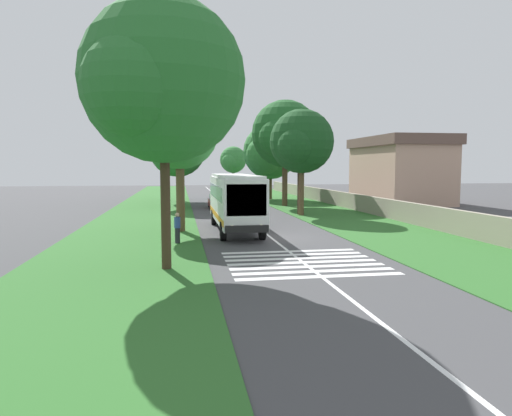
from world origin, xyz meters
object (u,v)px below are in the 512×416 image
object	(u,v)px
roadside_tree_left_2	(177,150)
roadside_tree_right_1	(233,160)
roadside_tree_left_0	(178,141)
pedestrian	(177,228)
coach_bus	(235,199)
trailing_car_0	(218,202)
roadside_building	(399,170)
roadside_tree_left_3	(161,86)
utility_pole	(299,171)
trailing_car_1	(241,197)
roadside_tree_right_3	(269,154)
roadside_tree_right_0	(300,143)
trailing_minibus_0	(232,187)
roadside_tree_right_2	(283,135)
roadside_tree_left_1	(178,132)

from	to	relation	value
roadside_tree_left_2	roadside_tree_right_1	bearing A→B (deg)	-14.37
roadside_tree_left_0	pedestrian	world-z (taller)	roadside_tree_left_0
coach_bus	trailing_car_0	bearing A→B (deg)	-0.89
trailing_car_0	roadside_building	xyz separation A→B (m)	(3.26, -21.58, 3.24)
roadside_tree_left_3	utility_pole	size ratio (longest dim) A/B	1.48
roadside_building	trailing_car_1	bearing A→B (deg)	79.11
roadside_tree_left_0	roadside_building	distance (m)	26.86
roadside_tree_right_3	pedestrian	world-z (taller)	roadside_tree_right_3
roadside_tree_left_0	roadside_tree_right_0	distance (m)	22.05
roadside_tree_left_2	roadside_tree_right_3	xyz separation A→B (m)	(10.06, -11.68, 0.01)
trailing_car_1	utility_pole	distance (m)	15.23
trailing_minibus_0	roadside_tree_right_2	distance (m)	14.79
roadside_tree_right_0	roadside_building	world-z (taller)	roadside_tree_right_0
trailing_minibus_0	roadside_tree_right_0	bearing A→B (deg)	-171.43
roadside_tree_left_0	roadside_tree_right_1	distance (m)	33.31
coach_bus	trailing_minibus_0	distance (m)	31.46
roadside_tree_right_2	roadside_building	distance (m)	14.96
coach_bus	roadside_tree_left_2	distance (m)	19.29
utility_pole	pedestrian	bearing A→B (deg)	142.95
roadside_tree_left_2	roadside_tree_right_1	size ratio (longest dim) A/B	1.10
trailing_car_1	roadside_tree_left_2	distance (m)	10.64
roadside_tree_left_0	roadside_tree_left_2	world-z (taller)	roadside_tree_left_0
coach_bus	roadside_tree_left_3	world-z (taller)	roadside_tree_left_3
coach_bus	roadside_tree_left_2	bearing A→B (deg)	11.73
roadside_tree_left_1	roadside_tree_right_1	xyz separation A→B (m)	(59.41, -10.36, -1.04)
roadside_tree_left_0	roadside_tree_right_1	size ratio (longest dim) A/B	1.32
trailing_car_0	coach_bus	bearing A→B (deg)	179.11
coach_bus	pedestrian	bearing A→B (deg)	140.99
roadside_tree_right_1	roadside_tree_right_3	bearing A→B (deg)	-177.90
roadside_tree_left_1	roadside_tree_right_0	bearing A→B (deg)	-51.07
coach_bus	roadside_tree_right_2	distance (m)	20.62
roadside_tree_right_2	roadside_tree_right_3	size ratio (longest dim) A/B	1.17
roadside_tree_left_3	roadside_tree_right_0	distance (m)	22.41
coach_bus	utility_pole	bearing A→B (deg)	-36.05
utility_pole	roadside_tree_right_3	bearing A→B (deg)	-3.03
trailing_car_1	roadside_tree_right_1	distance (m)	36.20
roadside_tree_left_2	roadside_tree_right_1	xyz separation A→B (m)	(41.16, -10.54, -0.49)
trailing_minibus_0	pedestrian	world-z (taller)	trailing_minibus_0
roadside_building	pedestrian	world-z (taller)	roadside_building
roadside_tree_left_1	roadside_tree_left_0	bearing A→B (deg)	-0.01
roadside_tree_left_3	roadside_tree_right_3	xyz separation A→B (m)	(39.37, -12.14, -1.58)
coach_bus	roadside_tree_right_2	size ratio (longest dim) A/B	0.99
roadside_tree_right_0	roadside_tree_right_3	bearing A→B (deg)	-3.14
roadside_tree_left_3	roadside_tree_right_0	size ratio (longest dim) A/B	1.20
coach_bus	roadside_tree_right_0	bearing A→B (deg)	-37.88
trailing_car_0	roadside_tree_left_3	distance (m)	29.14
utility_pole	roadside_building	distance (m)	18.65
roadside_building	roadside_tree_left_3	bearing A→B (deg)	140.05
roadside_tree_right_1	utility_pole	distance (m)	50.33
roadside_tree_left_3	utility_pole	distance (m)	23.31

